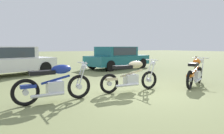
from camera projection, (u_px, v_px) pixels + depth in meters
ground_plane at (135, 92)px, 6.42m from camera, size 120.00×120.00×0.00m
motorcycle_blue at (55, 83)px, 5.20m from camera, size 2.03×0.64×1.02m
motorcycle_cream at (131, 76)px, 6.48m from camera, size 2.10×0.64×1.02m
motorcycle_orange at (195, 72)px, 7.41m from camera, size 1.96×1.15×1.02m
car_white at (7, 59)px, 9.92m from camera, size 4.48×2.98×1.43m
car_teal at (117, 56)px, 13.32m from camera, size 4.63×2.75×1.43m
fence_post_wooden at (196, 69)px, 8.53m from camera, size 0.10×0.10×1.02m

